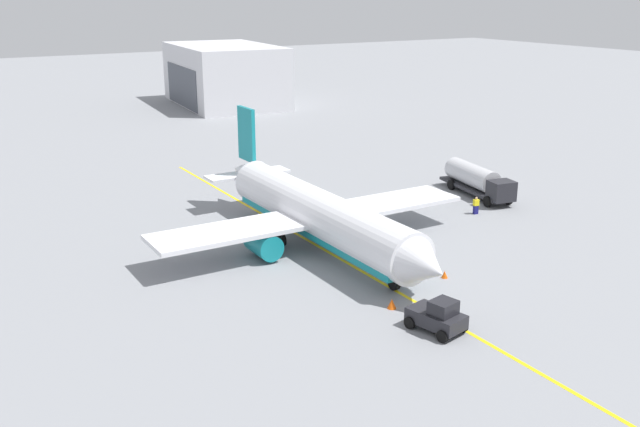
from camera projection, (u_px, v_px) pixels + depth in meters
ground_plane at (320, 247)px, 60.04m from camera, size 400.00×400.00×0.00m
airplane at (317, 214)px, 59.57m from camera, size 32.49×28.38×9.95m
fuel_tanker at (477, 180)px, 74.62m from camera, size 11.10×4.33×3.15m
pushback_tug at (438, 316)px, 45.07m from camera, size 3.95×2.98×2.20m
refueling_worker at (476, 206)px, 68.77m from camera, size 0.43×0.57×1.71m
safety_cone_nose at (392, 304)px, 48.46m from camera, size 0.63×0.63×0.69m
safety_cone_wingtip at (445, 274)px, 53.62m from camera, size 0.50×0.50×0.56m
distant_hangar at (225, 75)px, 133.41m from camera, size 28.66×18.93×10.98m
taxi_line_marking at (320, 247)px, 60.03m from camera, size 66.50×0.67×0.01m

